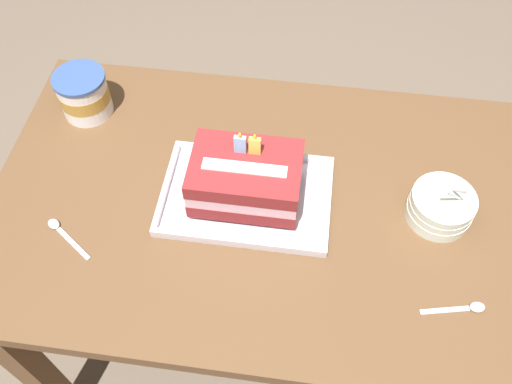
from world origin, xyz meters
TOP-DOWN VIEW (x-y plane):
  - ground_plane at (0.00, 0.00)m, footprint 8.00×8.00m
  - dining_table at (0.00, 0.00)m, footprint 1.22×0.76m
  - foil_tray at (-0.04, -0.00)m, footprint 0.37×0.25m
  - birthday_cake at (-0.04, -0.00)m, footprint 0.23×0.16m
  - bowl_stack at (0.37, 0.01)m, footprint 0.14×0.14m
  - ice_cream_tub at (-0.47, 0.21)m, footprint 0.12×0.12m
  - serving_spoon_near_tray at (-0.42, -0.14)m, footprint 0.12×0.09m
  - serving_spoon_by_bowls at (0.42, -0.20)m, footprint 0.13×0.04m

SIDE VIEW (x-z plane):
  - ground_plane at x=0.00m, z-range 0.00..0.00m
  - dining_table at x=0.00m, z-range 0.28..1.05m
  - serving_spoon_near_tray at x=-0.42m, z-range 0.77..0.78m
  - serving_spoon_by_bowls at x=0.42m, z-range 0.77..0.78m
  - foil_tray at x=-0.04m, z-range 0.77..0.79m
  - bowl_stack at x=0.37m, z-range 0.74..0.87m
  - ice_cream_tub at x=-0.47m, z-range 0.77..0.88m
  - birthday_cake at x=-0.04m, z-range 0.77..0.93m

